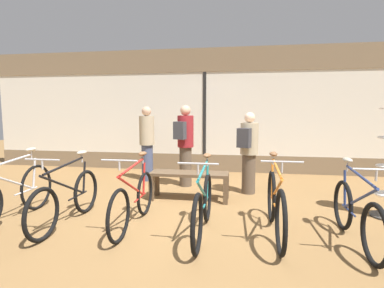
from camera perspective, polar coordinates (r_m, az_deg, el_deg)
ground_plane at (r=4.71m, az=-2.93°, el=-13.54°), size 24.00×24.00×0.00m
shop_back_wall at (r=7.89m, az=2.43°, el=6.62°), size 12.00×0.08×3.20m
bicycle_far_left at (r=5.13m, az=-30.99°, el=-8.08°), size 0.46×1.80×1.05m
bicycle_left at (r=4.62m, az=-22.68°, el=-9.55°), size 0.46×1.74×1.02m
bicycle_center_left at (r=4.29m, az=-11.02°, el=-10.36°), size 0.46×1.68×1.02m
bicycle_center_right at (r=3.94m, az=2.13°, el=-11.67°), size 0.46×1.74×1.03m
bicycle_right at (r=4.06m, az=15.62°, el=-11.06°), size 0.46×1.78×1.05m
bicycle_far_right at (r=4.17m, az=28.82°, el=-11.64°), size 0.46×1.66×1.01m
display_bench at (r=5.42m, az=-0.50°, el=-6.37°), size 1.40×0.44×0.50m
customer_near_rack at (r=5.85m, az=10.74°, el=-1.20°), size 0.47×0.56×1.57m
customer_by_window at (r=6.91m, az=-8.57°, el=0.39°), size 0.48×0.48×1.70m
customer_mid_floor at (r=6.31m, az=-1.32°, el=0.22°), size 0.43×0.55×1.72m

